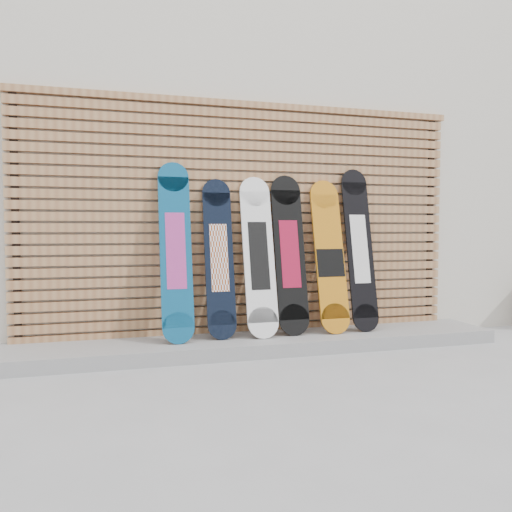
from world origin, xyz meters
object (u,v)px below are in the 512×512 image
(snowboard_0, at_px, (176,251))
(snowboard_1, at_px, (219,258))
(snowboard_5, at_px, (360,249))
(snowboard_2, at_px, (259,256))
(snowboard_4, at_px, (330,256))
(snowboard_3, at_px, (290,254))

(snowboard_0, xyz_separation_m, snowboard_1, (0.39, 0.03, -0.07))
(snowboard_0, relative_size, snowboard_5, 1.00)
(snowboard_0, bearing_deg, snowboard_2, 0.24)
(snowboard_0, bearing_deg, snowboard_1, 4.54)
(snowboard_4, bearing_deg, snowboard_3, 177.05)
(snowboard_1, bearing_deg, snowboard_3, -0.53)
(snowboard_0, height_order, snowboard_1, snowboard_0)
(snowboard_5, bearing_deg, snowboard_3, 179.30)
(snowboard_1, bearing_deg, snowboard_4, -1.43)
(snowboard_0, relative_size, snowboard_4, 1.08)
(snowboard_3, bearing_deg, snowboard_2, -175.98)
(snowboard_0, bearing_deg, snowboard_4, 0.17)
(snowboard_3, distance_m, snowboard_5, 0.72)
(snowboard_3, relative_size, snowboard_5, 0.95)
(snowboard_3, xyz_separation_m, snowboard_4, (0.40, -0.02, -0.03))
(snowboard_1, bearing_deg, snowboard_5, -0.62)
(snowboard_1, height_order, snowboard_5, snowboard_5)
(snowboard_1, height_order, snowboard_4, snowboard_4)
(snowboard_0, relative_size, snowboard_2, 1.08)
(snowboard_2, relative_size, snowboard_3, 0.98)
(snowboard_1, xyz_separation_m, snowboard_5, (1.39, -0.01, 0.07))
(snowboard_2, bearing_deg, snowboard_0, -179.76)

